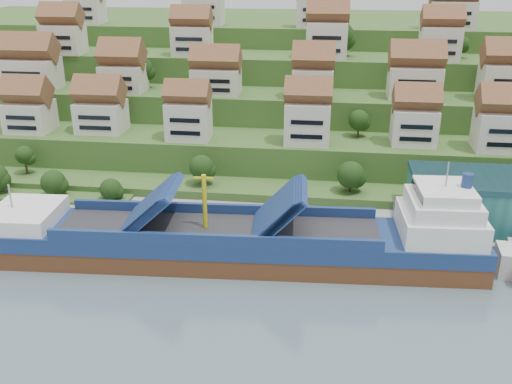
# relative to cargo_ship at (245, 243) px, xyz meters

# --- Properties ---
(ground) EXTENTS (300.00, 300.00, 0.00)m
(ground) POSITION_rel_cargo_ship_xyz_m (8.20, -1.09, -3.62)
(ground) COLOR slate
(ground) RESTS_ON ground
(quay) EXTENTS (180.00, 14.00, 2.20)m
(quay) POSITION_rel_cargo_ship_xyz_m (28.20, 13.91, -2.52)
(quay) COLOR gray
(quay) RESTS_ON ground
(pebble_beach) EXTENTS (45.00, 20.00, 1.00)m
(pebble_beach) POSITION_rel_cargo_ship_xyz_m (-49.80, 10.91, -3.12)
(pebble_beach) COLOR gray
(pebble_beach) RESTS_ON ground
(hillside) EXTENTS (260.00, 128.00, 31.00)m
(hillside) POSITION_rel_cargo_ship_xyz_m (8.20, 102.46, 7.04)
(hillside) COLOR #2D4C1E
(hillside) RESTS_ON ground
(hillside_village) EXTENTS (159.46, 61.57, 28.92)m
(hillside_village) POSITION_rel_cargo_ship_xyz_m (9.93, 58.83, 20.51)
(hillside_village) COLOR beige
(hillside_village) RESTS_ON ground
(hillside_trees) EXTENTS (140.49, 62.08, 31.59)m
(hillside_trees) POSITION_rel_cargo_ship_xyz_m (-2.46, 44.71, 13.63)
(hillside_trees) COLOR #1F3D14
(hillside_trees) RESTS_ON ground
(flagpole) EXTENTS (1.28, 0.16, 8.00)m
(flagpole) POSITION_rel_cargo_ship_xyz_m (26.31, 8.91, 3.27)
(flagpole) COLOR gray
(flagpole) RESTS_ON quay
(beach_huts) EXTENTS (14.40, 3.70, 2.20)m
(beach_huts) POSITION_rel_cargo_ship_xyz_m (-51.80, 9.66, -1.52)
(beach_huts) COLOR white
(beach_huts) RESTS_ON pebble_beach
(cargo_ship) EXTENTS (87.70, 18.03, 19.44)m
(cargo_ship) POSITION_rel_cargo_ship_xyz_m (0.00, 0.00, 0.00)
(cargo_ship) COLOR #57311A
(cargo_ship) RESTS_ON ground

